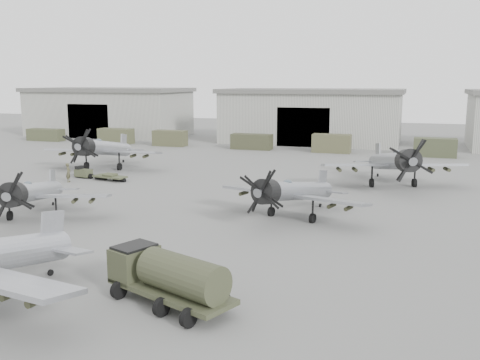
{
  "coord_description": "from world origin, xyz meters",
  "views": [
    {
      "loc": [
        16.48,
        -25.22,
        10.0
      ],
      "look_at": [
        3.83,
        13.03,
        2.5
      ],
      "focal_mm": 40.0,
      "sensor_mm": 36.0,
      "label": 1
    }
  ],
  "objects_px": {
    "aircraft_mid_1": "(31,193)",
    "ground_crew": "(68,173)",
    "aircraft_mid_2": "(291,192)",
    "tug_trailer": "(93,174)",
    "aircraft_far_0": "(101,148)",
    "aircraft_far_1": "(395,162)",
    "fuel_tanker": "(169,275)"
  },
  "relations": [
    {
      "from": "aircraft_mid_1",
      "to": "tug_trailer",
      "type": "relative_size",
      "value": 1.76
    },
    {
      "from": "aircraft_far_0",
      "to": "fuel_tanker",
      "type": "xyz_separation_m",
      "value": [
        23.58,
        -31.48,
        -1.03
      ]
    },
    {
      "from": "aircraft_far_1",
      "to": "tug_trailer",
      "type": "bearing_deg",
      "value": 171.23
    },
    {
      "from": "aircraft_far_1",
      "to": "fuel_tanker",
      "type": "distance_m",
      "value": 32.47
    },
    {
      "from": "ground_crew",
      "to": "tug_trailer",
      "type": "bearing_deg",
      "value": -48.07
    },
    {
      "from": "aircraft_mid_1",
      "to": "aircraft_far_0",
      "type": "distance_m",
      "value": 22.42
    },
    {
      "from": "aircraft_mid_2",
      "to": "tug_trailer",
      "type": "xyz_separation_m",
      "value": [
        -23.1,
        9.75,
        -1.61
      ]
    },
    {
      "from": "aircraft_far_1",
      "to": "tug_trailer",
      "type": "distance_m",
      "value": 30.19
    },
    {
      "from": "aircraft_mid_1",
      "to": "ground_crew",
      "type": "height_order",
      "value": "aircraft_mid_1"
    },
    {
      "from": "fuel_tanker",
      "to": "tug_trailer",
      "type": "bearing_deg",
      "value": 150.85
    },
    {
      "from": "aircraft_far_0",
      "to": "ground_crew",
      "type": "relative_size",
      "value": 7.09
    },
    {
      "from": "aircraft_far_1",
      "to": "tug_trailer",
      "type": "xyz_separation_m",
      "value": [
        -29.69,
        -5.13,
        -2.0
      ]
    },
    {
      "from": "aircraft_mid_1",
      "to": "aircraft_mid_2",
      "type": "bearing_deg",
      "value": -1.43
    },
    {
      "from": "aircraft_mid_2",
      "to": "tug_trailer",
      "type": "height_order",
      "value": "aircraft_mid_2"
    },
    {
      "from": "tug_trailer",
      "to": "ground_crew",
      "type": "height_order",
      "value": "ground_crew"
    },
    {
      "from": "aircraft_mid_2",
      "to": "aircraft_far_0",
      "type": "relative_size",
      "value": 0.84
    },
    {
      "from": "fuel_tanker",
      "to": "aircraft_far_0",
      "type": "bearing_deg",
      "value": 148.62
    },
    {
      "from": "fuel_tanker",
      "to": "ground_crew",
      "type": "distance_m",
      "value": 32.9
    },
    {
      "from": "aircraft_far_0",
      "to": "ground_crew",
      "type": "xyz_separation_m",
      "value": [
        0.98,
        -7.59,
        -1.5
      ]
    },
    {
      "from": "aircraft_mid_2",
      "to": "tug_trailer",
      "type": "distance_m",
      "value": 25.13
    },
    {
      "from": "aircraft_mid_1",
      "to": "aircraft_far_1",
      "type": "relative_size",
      "value": 0.82
    },
    {
      "from": "fuel_tanker",
      "to": "ground_crew",
      "type": "xyz_separation_m",
      "value": [
        -22.61,
        23.89,
        -0.47
      ]
    },
    {
      "from": "aircraft_far_0",
      "to": "aircraft_far_1",
      "type": "bearing_deg",
      "value": -6.64
    },
    {
      "from": "aircraft_mid_2",
      "to": "ground_crew",
      "type": "bearing_deg",
      "value": 179.55
    },
    {
      "from": "aircraft_far_0",
      "to": "aircraft_mid_2",
      "type": "bearing_deg",
      "value": -36.97
    },
    {
      "from": "aircraft_mid_1",
      "to": "aircraft_mid_2",
      "type": "height_order",
      "value": "aircraft_mid_2"
    },
    {
      "from": "aircraft_far_1",
      "to": "aircraft_mid_1",
      "type": "bearing_deg",
      "value": -157.9
    },
    {
      "from": "tug_trailer",
      "to": "ground_crew",
      "type": "relative_size",
      "value": 3.28
    },
    {
      "from": "aircraft_far_0",
      "to": "aircraft_far_1",
      "type": "relative_size",
      "value": 1.0
    },
    {
      "from": "aircraft_mid_2",
      "to": "fuel_tanker",
      "type": "bearing_deg",
      "value": -79.86
    },
    {
      "from": "tug_trailer",
      "to": "fuel_tanker",
      "type": "bearing_deg",
      "value": -41.75
    },
    {
      "from": "aircraft_far_1",
      "to": "ground_crew",
      "type": "distance_m",
      "value": 31.93
    }
  ]
}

